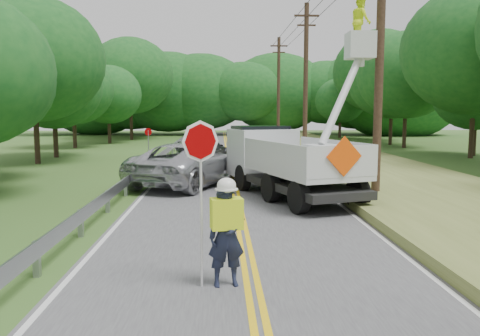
{
  "coord_description": "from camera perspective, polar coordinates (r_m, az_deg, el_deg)",
  "views": [
    {
      "loc": [
        -0.57,
        -8.32,
        3.19
      ],
      "look_at": [
        0.0,
        6.0,
        1.5
      ],
      "focal_mm": 36.94,
      "sensor_mm": 36.0,
      "label": 1
    }
  ],
  "objects": [
    {
      "name": "treeline_right",
      "position": [
        36.89,
        24.69,
        11.1
      ],
      "size": [
        12.09,
        53.59,
        11.86
      ],
      "color": "#332319",
      "rests_on": "ground"
    },
    {
      "name": "guardrail",
      "position": [
        23.62,
        -10.67,
        0.2
      ],
      "size": [
        0.18,
        48.0,
        0.77
      ],
      "color": "gray",
      "rests_on": "ground"
    },
    {
      "name": "tall_grass_verge",
      "position": [
        23.79,
        16.54,
        -0.9
      ],
      "size": [
        7.0,
        96.0,
        0.3
      ],
      "primitive_type": "cube",
      "color": "#5E682F",
      "rests_on": "ground"
    },
    {
      "name": "suv_darkgrey",
      "position": [
        30.75,
        -4.0,
        2.11
      ],
      "size": [
        3.41,
        5.24,
        1.41
      ],
      "primitive_type": "imported",
      "rotation": [
        0.0,
        0.0,
        2.82
      ],
      "color": "#34363A",
      "rests_on": "road"
    },
    {
      "name": "road",
      "position": [
        22.55,
        -0.82,
        -1.39
      ],
      "size": [
        7.2,
        96.0,
        0.03
      ],
      "color": "#474749",
      "rests_on": "ground"
    },
    {
      "name": "stop_sign_permanent",
      "position": [
        29.04,
        -10.54,
        3.07
      ],
      "size": [
        0.39,
        0.29,
        2.16
      ],
      "color": "gray",
      "rests_on": "ground"
    },
    {
      "name": "treeline_horizon",
      "position": [
        64.64,
        -0.25,
        8.76
      ],
      "size": [
        57.03,
        15.81,
        12.56
      ],
      "color": "#154C1C",
      "rests_on": "ground"
    },
    {
      "name": "utility_poles",
      "position": [
        26.02,
        10.28,
        11.2
      ],
      "size": [
        1.6,
        43.3,
        10.0
      ],
      "color": "black",
      "rests_on": "ground"
    },
    {
      "name": "flagger",
      "position": [
        8.9,
        -1.65,
        -6.96
      ],
      "size": [
        1.13,
        0.55,
        2.99
      ],
      "color": "#191E33",
      "rests_on": "road"
    },
    {
      "name": "treeline_left",
      "position": [
        41.14,
        -17.04,
        10.11
      ],
      "size": [
        10.54,
        54.73,
        10.89
      ],
      "color": "#332319",
      "rests_on": "ground"
    },
    {
      "name": "ground",
      "position": [
        8.92,
        1.59,
        -14.21
      ],
      "size": [
        140.0,
        140.0,
        0.0
      ],
      "primitive_type": "plane",
      "color": "#3F5821",
      "rests_on": "ground"
    },
    {
      "name": "bucket_truck",
      "position": [
        18.78,
        5.09,
        1.8
      ],
      "size": [
        5.05,
        7.62,
        7.04
      ],
      "color": "black",
      "rests_on": "road"
    },
    {
      "name": "suv_silver",
      "position": [
        21.03,
        -5.8,
        0.51
      ],
      "size": [
        5.47,
        7.18,
        1.81
      ],
      "primitive_type": "imported",
      "rotation": [
        0.0,
        0.0,
        2.71
      ],
      "color": "#B5B6BC",
      "rests_on": "road"
    }
  ]
}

